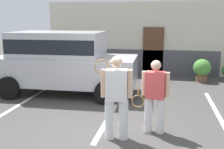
{
  "coord_description": "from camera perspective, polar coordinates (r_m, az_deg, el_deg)",
  "views": [
    {
      "loc": [
        1.11,
        -5.43,
        2.46
      ],
      "look_at": [
        -0.17,
        1.2,
        1.05
      ],
      "focal_mm": 42.85,
      "sensor_mm": 36.0,
      "label": 1
    }
  ],
  "objects": [
    {
      "name": "parking_stripe_1",
      "position": [
        7.47,
        0.28,
        -7.41
      ],
      "size": [
        0.12,
        4.4,
        0.01
      ],
      "primitive_type": "cube",
      "color": "silver",
      "rests_on": "ground_plane"
    },
    {
      "name": "tennis_player_man",
      "position": [
        5.44,
        0.93,
        -4.76
      ],
      "size": [
        0.78,
        0.31,
        1.74
      ],
      "rotation": [
        0.0,
        0.0,
        3.23
      ],
      "color": "white",
      "rests_on": "ground_plane"
    },
    {
      "name": "house_frontage",
      "position": [
        12.24,
        5.78,
        7.28
      ],
      "size": [
        8.36,
        0.4,
        3.22
      ],
      "color": "beige",
      "rests_on": "ground_plane"
    },
    {
      "name": "tennis_player_woman",
      "position": [
        5.86,
        9.1,
        -4.51
      ],
      "size": [
        0.86,
        0.28,
        1.61
      ],
      "rotation": [
        0.0,
        0.0,
        3.05
      ],
      "color": "white",
      "rests_on": "ground_plane"
    },
    {
      "name": "ground_plane",
      "position": [
        6.07,
        -0.6,
        -12.13
      ],
      "size": [
        40.0,
        40.0,
        0.0
      ],
      "primitive_type": "plane",
      "color": "#423F3D"
    },
    {
      "name": "parked_suv",
      "position": [
        8.98,
        -10.43,
        3.18
      ],
      "size": [
        4.64,
        2.25,
        2.05
      ],
      "rotation": [
        0.0,
        0.0,
        0.02
      ],
      "color": "#B7B7BC",
      "rests_on": "ground_plane"
    },
    {
      "name": "potted_plant_by_porch",
      "position": [
        11.18,
        18.64,
        1.08
      ],
      "size": [
        0.69,
        0.69,
        0.9
      ],
      "color": "brown",
      "rests_on": "ground_plane"
    },
    {
      "name": "parking_stripe_2",
      "position": [
        7.5,
        21.81,
        -8.21
      ],
      "size": [
        0.12,
        4.4,
        0.01
      ],
      "primitive_type": "cube",
      "color": "silver",
      "rests_on": "ground_plane"
    },
    {
      "name": "parking_stripe_0",
      "position": [
        8.41,
        -18.73,
        -5.84
      ],
      "size": [
        0.12,
        4.4,
        0.01
      ],
      "primitive_type": "cube",
      "color": "silver",
      "rests_on": "ground_plane"
    }
  ]
}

